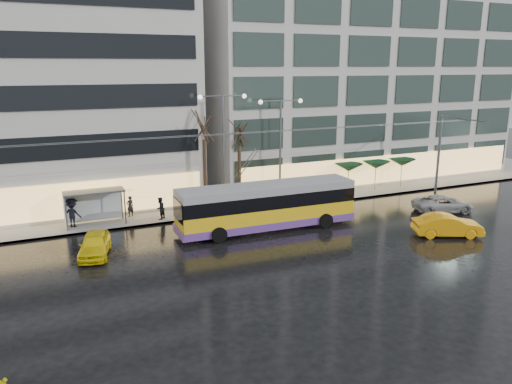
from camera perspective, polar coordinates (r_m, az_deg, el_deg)
ground at (r=30.25m, az=0.04°, el=-7.67°), size 140.00×140.00×0.00m
sidewalk at (r=43.32m, az=-5.12°, el=-0.83°), size 80.00×10.00×0.15m
kerb at (r=38.85m, az=-2.73°, el=-2.56°), size 80.00×0.10×0.15m
building_right at (r=54.06m, az=10.63°, el=15.43°), size 32.00×14.00×25.00m
trolleybus at (r=35.09m, az=1.25°, el=-1.79°), size 12.86×5.13×5.93m
catenary at (r=36.49m, az=-3.63°, el=3.09°), size 42.24×5.12×7.00m
bus_shelter at (r=37.61m, az=-18.59°, el=-0.89°), size 4.20×1.60×2.51m
street_lamp_near at (r=39.20m, az=-3.77°, el=6.43°), size 3.96×0.36×9.03m
street_lamp_far at (r=41.22m, az=2.81°, el=6.44°), size 3.96×0.36×8.53m
tree_a at (r=38.76m, az=-6.00°, el=7.93°), size 3.20×3.20×8.40m
tree_b at (r=40.05m, az=-1.95°, el=7.21°), size 3.20×3.20×7.70m
parasol_a at (r=45.48m, az=10.55°, el=2.77°), size 2.50×2.50×2.65m
parasol_b at (r=47.22m, az=13.56°, el=3.04°), size 2.50×2.50×2.65m
parasol_c at (r=49.09m, az=16.34°, el=3.27°), size 2.50×2.50×2.65m
taxi_a at (r=32.10m, az=-17.96°, el=-5.73°), size 2.61×4.42×1.41m
taxi_b at (r=36.37m, az=21.04°, el=-3.59°), size 4.82×3.34×1.51m
sedan_silver at (r=42.30m, az=20.59°, el=-1.26°), size 5.14×3.46×1.31m
pedestrian_a at (r=38.84m, az=-14.25°, el=-0.64°), size 1.26×1.27×2.19m
pedestrian_b at (r=37.80m, az=-10.90°, el=-1.85°), size 1.03×1.02×1.67m
pedestrian_c at (r=37.58m, az=-20.28°, el=-2.11°), size 1.43×1.18×2.11m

